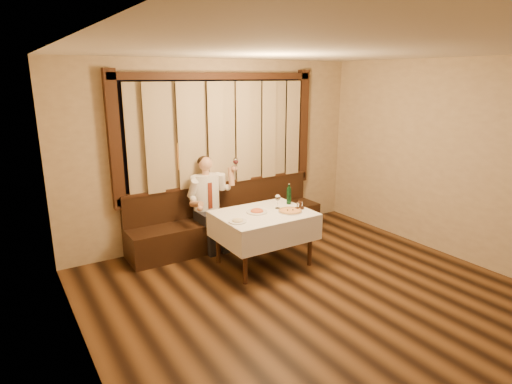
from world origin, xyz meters
TOP-DOWN VIEW (x-y plane):
  - room at (-0.00, 0.97)m, footprint 5.01×6.01m
  - banquette at (0.00, 2.72)m, footprint 3.20×0.61m
  - dining_table at (0.00, 1.70)m, footprint 1.27×0.97m
  - pizza at (0.32, 1.53)m, footprint 0.33×0.33m
  - pasta_red at (-0.08, 1.75)m, footprint 0.29×0.29m
  - pasta_cream at (-0.49, 1.55)m, footprint 0.24×0.24m
  - green_bottle at (0.53, 1.85)m, footprint 0.07×0.07m
  - table_wine_glass at (0.27, 1.76)m, footprint 0.08×0.08m
  - cruet_caddy at (0.50, 1.55)m, footprint 0.11×0.06m
  - seated_man at (-0.37, 2.63)m, footprint 0.77×0.58m

SIDE VIEW (x-z plane):
  - banquette at x=0.00m, z-range -0.16..0.78m
  - dining_table at x=0.00m, z-range 0.27..1.03m
  - pizza at x=0.32m, z-range 0.75..0.79m
  - pasta_cream at x=-0.49m, z-range 0.75..0.83m
  - pasta_red at x=-0.08m, z-range 0.75..0.84m
  - cruet_caddy at x=0.50m, z-range 0.74..0.86m
  - seated_man at x=-0.37m, z-range 0.11..1.53m
  - green_bottle at x=0.53m, z-range 0.73..1.04m
  - table_wine_glass at x=0.27m, z-range 0.80..1.01m
  - room at x=0.00m, z-range 0.09..2.91m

